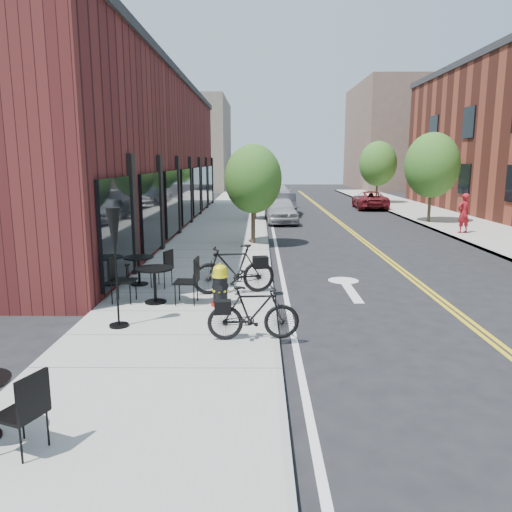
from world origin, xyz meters
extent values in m
plane|color=black|center=(0.00, 0.00, 0.00)|extent=(120.00, 120.00, 0.00)
cube|color=#9E9B93|center=(-2.00, 10.00, 0.06)|extent=(4.00, 70.00, 0.12)
cube|color=#9E9B93|center=(10.00, 10.00, 0.06)|extent=(4.00, 70.00, 0.12)
cube|color=#461716|center=(-6.50, 14.00, 3.50)|extent=(5.00, 28.00, 7.00)
cube|color=#726656|center=(-8.00, 48.00, 5.00)|extent=(8.00, 14.00, 10.00)
cube|color=brown|center=(16.00, 50.00, 6.00)|extent=(10.00, 16.00, 12.00)
cylinder|color=#382B1E|center=(-0.60, 9.00, 0.93)|extent=(0.16, 0.16, 1.61)
ellipsoid|color=#356821|center=(-0.60, 9.00, 2.61)|extent=(2.20, 2.20, 2.64)
cylinder|color=#382B1E|center=(-0.60, 17.00, 0.96)|extent=(0.16, 0.16, 1.68)
ellipsoid|color=#356821|center=(-0.60, 17.00, 2.72)|extent=(2.30, 2.30, 2.76)
cylinder|color=#382B1E|center=(-0.60, 25.00, 0.91)|extent=(0.16, 0.16, 1.57)
ellipsoid|color=#356821|center=(-0.60, 25.00, 2.54)|extent=(2.10, 2.10, 2.52)
cylinder|color=#382B1E|center=(-0.60, 33.00, 0.98)|extent=(0.16, 0.16, 1.71)
ellipsoid|color=#356821|center=(-0.60, 33.00, 2.79)|extent=(2.40, 2.40, 2.88)
cylinder|color=#382B1E|center=(8.60, 16.00, 1.03)|extent=(0.16, 0.16, 1.82)
ellipsoid|color=#356821|center=(8.60, 16.00, 3.06)|extent=(2.80, 2.80, 3.36)
cylinder|color=#382B1E|center=(8.60, 28.00, 1.03)|extent=(0.16, 0.16, 1.82)
ellipsoid|color=#356821|center=(8.60, 28.00, 3.06)|extent=(2.80, 2.80, 3.36)
cylinder|color=maroon|center=(-1.23, 0.45, 0.15)|extent=(0.45, 0.45, 0.06)
cylinder|color=black|center=(-1.23, 0.45, 0.47)|extent=(0.35, 0.35, 0.63)
cylinder|color=yellow|center=(-1.23, 0.45, 0.79)|extent=(0.39, 0.39, 0.04)
cylinder|color=yellow|center=(-1.23, 0.45, 0.87)|extent=(0.34, 0.34, 0.15)
ellipsoid|color=yellow|center=(-1.23, 0.45, 0.96)|extent=(0.33, 0.33, 0.18)
cylinder|color=yellow|center=(-1.23, 0.45, 1.05)|extent=(0.06, 0.06, 0.06)
imported|color=black|center=(-0.98, 1.47, 0.72)|extent=(2.07, 0.94, 1.20)
imported|color=black|center=(-0.46, -1.72, 0.62)|extent=(1.69, 0.59, 1.00)
cylinder|color=black|center=(-3.49, 2.32, 0.14)|extent=(0.57, 0.57, 0.03)
cylinder|color=black|center=(-3.49, 2.32, 0.48)|extent=(0.08, 0.08, 0.71)
cylinder|color=black|center=(-3.49, 2.32, 0.84)|extent=(0.98, 0.98, 0.03)
cylinder|color=black|center=(-2.73, 0.64, 0.14)|extent=(0.52, 0.52, 0.03)
cylinder|color=black|center=(-2.73, 0.64, 0.52)|extent=(0.07, 0.07, 0.78)
cylinder|color=black|center=(-2.73, 0.64, 0.92)|extent=(0.90, 0.90, 0.03)
cylinder|color=black|center=(-3.11, -1.02, 0.14)|extent=(0.38, 0.38, 0.04)
cylinder|color=black|center=(-3.11, -1.02, 1.27)|extent=(0.04, 0.04, 2.25)
cone|color=black|center=(-3.11, -1.02, 1.95)|extent=(0.27, 0.27, 0.99)
imported|color=#A2A5AA|center=(0.80, 16.38, 0.69)|extent=(1.83, 4.13, 1.38)
imported|color=black|center=(1.19, 20.38, 0.65)|extent=(1.52, 4.00, 1.30)
imported|color=#B0B0B5|center=(0.80, 26.94, 0.81)|extent=(2.93, 5.85, 1.63)
imported|color=maroon|center=(7.27, 24.19, 0.62)|extent=(2.28, 4.53, 1.23)
imported|color=maroon|center=(8.72, 11.83, 1.00)|extent=(0.76, 0.64, 1.77)
camera|label=1|loc=(-0.36, -10.32, 3.32)|focal=35.00mm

